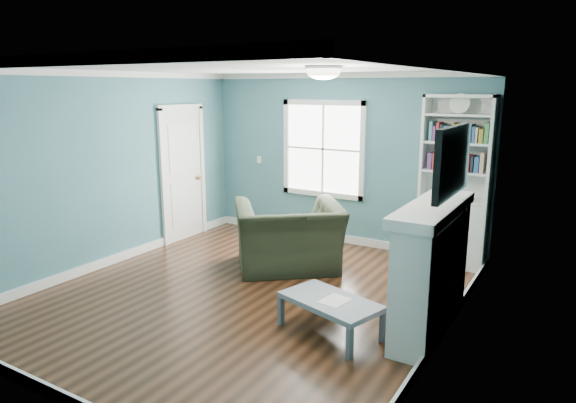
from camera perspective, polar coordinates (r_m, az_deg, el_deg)
The scene contains 13 objects.
floor at distance 6.16m, azimuth -4.44°, elevation -10.29°, with size 5.00×5.00×0.00m, color black.
room_walls at distance 5.73m, azimuth -4.71°, elevation 4.43°, with size 5.00×5.00×5.00m.
trim at distance 5.79m, azimuth -4.65°, elevation 1.06°, with size 4.50×5.00×2.60m.
window at distance 8.02m, azimuth 3.93°, elevation 5.84°, with size 1.40×0.06×1.50m.
bookshelf at distance 7.23m, azimuth 17.95°, elevation 0.28°, with size 0.90×0.35×2.31m.
fireplace at distance 5.27m, azimuth 15.75°, elevation -7.36°, with size 0.44×1.58×1.30m.
tv at distance 4.99m, azimuth 17.84°, elevation 4.31°, with size 0.06×1.10×0.65m, color black.
door at distance 8.27m, azimuth -11.59°, elevation 3.18°, with size 0.12×0.98×2.17m.
ceiling_fixture at distance 5.29m, azimuth 3.97°, elevation 14.27°, with size 0.38×0.38×0.15m.
light_switch at distance 8.65m, azimuth -3.21°, elevation 4.68°, with size 0.08×0.01×0.12m, color white.
recliner at distance 6.81m, azimuth 0.04°, elevation -2.68°, with size 1.36×0.89×1.19m, color black.
coffee_table at distance 5.16m, azimuth 4.74°, elevation -11.23°, with size 1.10×0.80×0.36m.
paper_sheet at distance 5.11m, azimuth 5.22°, elevation -10.90°, with size 0.23×0.29×0.00m, color white.
Camera 1 is at (3.30, -4.62, 2.40)m, focal length 32.00 mm.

